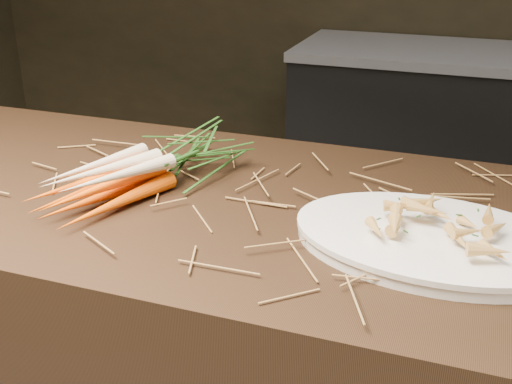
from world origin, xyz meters
TOP-DOWN VIEW (x-y plane):
  - back_counter at (0.30, 2.18)m, footprint 1.82×0.62m
  - straw_bedding at (0.00, 0.30)m, footprint 1.40×0.60m
  - root_veg_bunch at (-0.37, 0.32)m, footprint 0.30×0.48m
  - serving_platter at (0.15, 0.23)m, footprint 0.44×0.31m
  - roasted_veg_heap at (0.15, 0.23)m, footprint 0.22×0.16m

SIDE VIEW (x-z plane):
  - back_counter at x=0.30m, z-range 0.00..0.84m
  - straw_bedding at x=0.00m, z-range 0.90..0.92m
  - serving_platter at x=0.15m, z-range 0.90..0.92m
  - root_veg_bunch at x=-0.37m, z-range 0.90..0.99m
  - roasted_veg_heap at x=0.15m, z-range 0.92..0.97m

